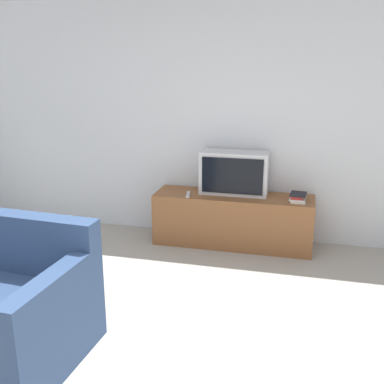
{
  "coord_description": "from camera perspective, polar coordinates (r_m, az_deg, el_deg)",
  "views": [
    {
      "loc": [
        0.92,
        -1.84,
        1.93
      ],
      "look_at": [
        -0.09,
        2.22,
        0.72
      ],
      "focal_mm": 42.0,
      "sensor_mm": 36.0,
      "label": 1
    }
  ],
  "objects": [
    {
      "name": "television",
      "position": [
        4.85,
        5.4,
        2.46
      ],
      "size": [
        0.72,
        0.32,
        0.46
      ],
      "color": "silver",
      "rests_on": "tv_stand"
    },
    {
      "name": "book_stack",
      "position": [
        4.72,
        13.26,
        -0.66
      ],
      "size": [
        0.18,
        0.21,
        0.09
      ],
      "color": "silver",
      "rests_on": "tv_stand"
    },
    {
      "name": "remote_on_stand",
      "position": [
        4.8,
        -0.49,
        -0.32
      ],
      "size": [
        0.07,
        0.19,
        0.02
      ],
      "rotation": [
        0.0,
        0.0,
        0.18
      ],
      "color": "#B7B7B7",
      "rests_on": "tv_stand"
    },
    {
      "name": "tv_stand",
      "position": [
        4.92,
        5.22,
        -3.54
      ],
      "size": [
        1.7,
        0.48,
        0.56
      ],
      "color": "brown",
      "rests_on": "ground_plane"
    },
    {
      "name": "wall_back",
      "position": [
        5.0,
        3.23,
        8.87
      ],
      "size": [
        9.0,
        0.06,
        2.6
      ],
      "color": "silver",
      "rests_on": "ground_plane"
    }
  ]
}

